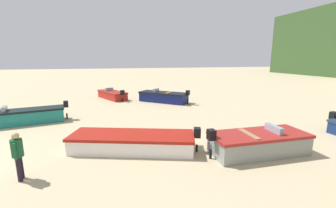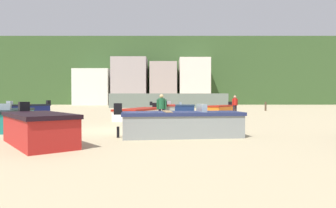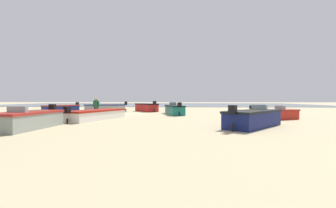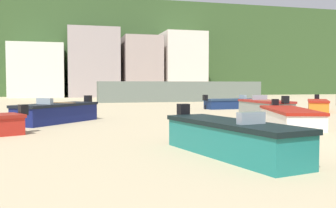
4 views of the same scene
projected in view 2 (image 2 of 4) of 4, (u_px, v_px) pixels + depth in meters
name	position (u px, v px, depth m)	size (l,w,h in m)	color
ground_plane	(124.00, 130.00, 12.49)	(160.00, 160.00, 0.00)	tan
headland_hill	(161.00, 76.00, 78.32)	(90.00, 32.00, 14.89)	#335027
harbor_pier	(169.00, 101.00, 42.45)	(17.16, 2.40, 2.08)	slate
townhouse_left	(94.00, 87.00, 59.26)	(7.12, 5.65, 7.28)	silver
townhouse_centre_left	(130.00, 82.00, 58.99)	(7.00, 5.19, 9.60)	#A29593
townhouse_centre_right	(164.00, 84.00, 59.21)	(5.41, 5.65, 8.67)	#A5938C
townhouse_far_right	(194.00, 82.00, 59.81)	(6.10, 6.88, 9.48)	silver
boat_teal_1	(9.00, 119.00, 13.21)	(2.20, 4.95, 1.21)	#1B766F
boat_navy_2	(174.00, 108.00, 30.31)	(4.72, 1.75, 1.05)	navy
boat_red_3	(39.00, 129.00, 8.64)	(3.23, 3.53, 1.27)	#B01F1C
boat_white_4	(141.00, 114.00, 19.28)	(3.13, 5.55, 1.05)	white
boat_orange_5	(222.00, 109.00, 26.54)	(3.28, 4.01, 1.07)	orange
boat_grey_6	(182.00, 124.00, 10.49)	(4.67, 2.11, 1.22)	gray
boat_grey_7	(166.00, 109.00, 24.29)	(1.64, 4.30, 1.20)	gray
boat_navy_9	(21.00, 110.00, 22.99)	(4.02, 4.33, 1.22)	navy
mooring_post_near_water	(266.00, 106.00, 32.02)	(0.20, 0.20, 0.99)	#4E3B29
beach_walker_foreground	(235.00, 104.00, 23.68)	(0.52, 0.44, 1.62)	black
beach_walker_distant	(162.00, 106.00, 15.50)	(0.54, 0.37, 1.62)	black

